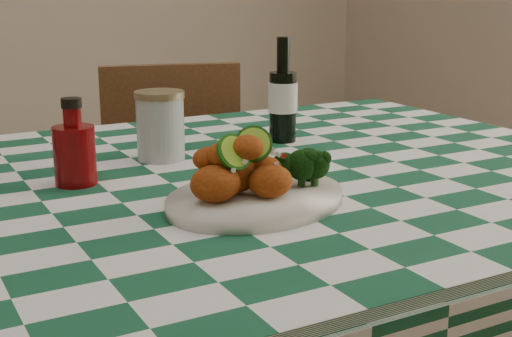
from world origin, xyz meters
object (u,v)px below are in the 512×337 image
plate (256,199)px  ketchup_bottle (74,142)px  beer_bottle (283,90)px  wooden_chair_right (183,231)px  mason_jar (160,126)px  fried_chicken_pile (244,166)px

plate → ketchup_bottle: size_ratio=2.07×
plate → beer_bottle: beer_bottle is taller
ketchup_bottle → wooden_chair_right: size_ratio=0.16×
beer_bottle → wooden_chair_right: (-0.02, 0.50, -0.45)m
wooden_chair_right → mason_jar: bearing=-101.5°
plate → mason_jar: mason_jar is taller
plate → beer_bottle: 0.44m
fried_chicken_pile → mason_jar: bearing=90.1°
fried_chicken_pile → beer_bottle: 0.44m
wooden_chair_right → fried_chicken_pile: bearing=-92.1°
plate → mason_jar: size_ratio=2.30×
fried_chicken_pile → ketchup_bottle: 0.30m
plate → beer_bottle: size_ratio=1.37×
plate → ketchup_bottle: (-0.20, 0.23, 0.06)m
ketchup_bottle → fried_chicken_pile: bearing=-52.3°
plate → ketchup_bottle: 0.31m
mason_jar → beer_bottle: bearing=5.2°
ketchup_bottle → wooden_chair_right: ketchup_bottle is taller
ketchup_bottle → wooden_chair_right: bearing=54.5°
ketchup_bottle → beer_bottle: beer_bottle is taller
ketchup_bottle → wooden_chair_right: 0.86m
ketchup_bottle → beer_bottle: (0.45, 0.12, 0.04)m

